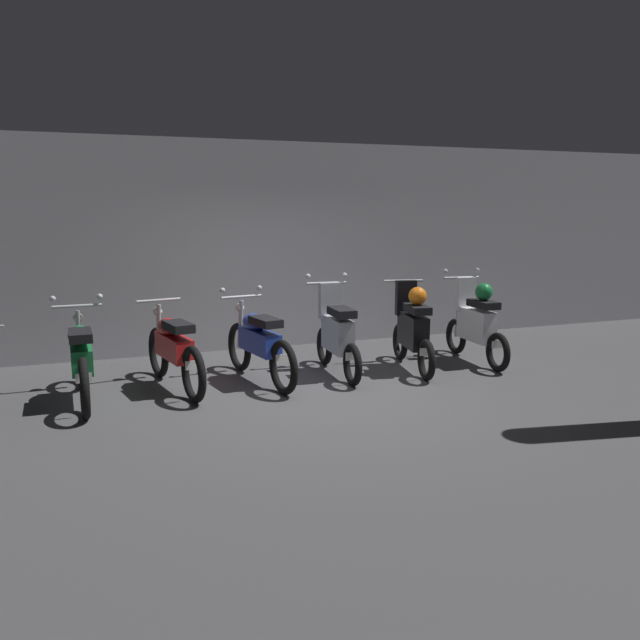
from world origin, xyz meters
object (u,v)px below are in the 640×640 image
motorbike_slot_4 (412,328)px  motorbike_slot_5 (476,322)px  motorbike_slot_2 (259,343)px  motorbike_slot_3 (337,334)px  motorbike_slot_1 (174,349)px  motorbike_slot_0 (81,358)px

motorbike_slot_4 → motorbike_slot_5: 1.05m
motorbike_slot_2 → motorbike_slot_5: 3.15m
motorbike_slot_3 → motorbike_slot_1: bearing=179.2°
motorbike_slot_1 → motorbike_slot_2: motorbike_slot_2 is taller
motorbike_slot_3 → motorbike_slot_2: bearing=-179.7°
motorbike_slot_0 → motorbike_slot_2: same height
motorbike_slot_0 → motorbike_slot_3: motorbike_slot_3 is taller
motorbike_slot_1 → motorbike_slot_4: 3.15m
motorbike_slot_4 → motorbike_slot_1: bearing=177.2°
motorbike_slot_1 → motorbike_slot_5: bearing=-1.1°
motorbike_slot_4 → motorbike_slot_2: bearing=176.7°
motorbike_slot_1 → motorbike_slot_2: (1.05, -0.04, 0.00)m
motorbike_slot_1 → motorbike_slot_0: bearing=-171.1°
motorbike_slot_0 → motorbike_slot_2: bearing=3.5°
motorbike_slot_1 → motorbike_slot_3: motorbike_slot_3 is taller
motorbike_slot_0 → motorbike_slot_3: size_ratio=1.16×
motorbike_slot_0 → motorbike_slot_2: (2.09, 0.13, 0.00)m
motorbike_slot_2 → motorbike_slot_0: bearing=-176.5°
motorbike_slot_1 → motorbike_slot_3: bearing=-0.8°
motorbike_slot_1 → motorbike_slot_4: motorbike_slot_4 is taller
motorbike_slot_2 → motorbike_slot_3: size_ratio=1.15×
motorbike_slot_0 → motorbike_slot_1: 1.06m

